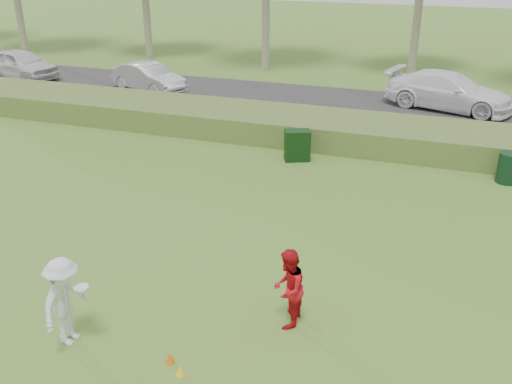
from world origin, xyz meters
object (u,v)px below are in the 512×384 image
at_px(player_white, 65,301).
at_px(player_red, 288,289).
at_px(trash_bin, 508,168).
at_px(car_left, 21,64).
at_px(car_right, 449,91).
at_px(cone_orange, 170,358).
at_px(utility_cabinet, 297,145).
at_px(car_mid, 148,77).
at_px(cone_yellow, 180,370).

relative_size(player_white, player_red, 1.08).
height_order(player_white, trash_bin, player_white).
relative_size(car_left, car_right, 0.82).
height_order(player_red, trash_bin, player_red).
distance_m(cone_orange, utility_cabinet, 10.62).
xyz_separation_m(car_mid, car_right, (13.96, 1.51, 0.11)).
distance_m(cone_orange, car_left, 24.78).
bearing_deg(trash_bin, car_right, 104.71).
xyz_separation_m(cone_orange, car_left, (-17.58, 17.45, 0.71)).
bearing_deg(trash_bin, utility_cabinet, -177.75).
bearing_deg(player_red, car_right, 169.11).
relative_size(utility_cabinet, trash_bin, 1.10).
bearing_deg(player_red, cone_yellow, -37.21).
bearing_deg(car_mid, car_left, 108.19).
relative_size(player_white, car_mid, 0.44).
height_order(utility_cabinet, car_mid, car_mid).
height_order(player_red, cone_orange, player_red).
relative_size(cone_orange, car_left, 0.05).
bearing_deg(cone_orange, utility_cabinet, 92.89).
bearing_deg(utility_cabinet, car_right, 36.56).
relative_size(player_white, cone_yellow, 9.40).
distance_m(player_white, trash_bin, 13.66).
bearing_deg(player_red, trash_bin, 150.98).
distance_m(utility_cabinet, car_right, 9.34).
bearing_deg(cone_orange, car_right, 77.67).
xyz_separation_m(player_red, trash_bin, (4.46, 9.07, -0.34)).
relative_size(trash_bin, car_right, 0.18).
bearing_deg(car_right, player_white, 177.00).
bearing_deg(trash_bin, player_red, -116.22).
height_order(cone_orange, utility_cabinet, utility_cabinet).
bearing_deg(car_left, utility_cabinet, -97.40).
height_order(player_white, cone_yellow, player_white).
xyz_separation_m(player_red, car_right, (2.41, 16.91, 0.03)).
bearing_deg(cone_yellow, player_white, 176.15).
distance_m(player_white, car_left, 23.39).
relative_size(cone_yellow, car_right, 0.03).
bearing_deg(cone_yellow, cone_orange, 145.61).
bearing_deg(player_white, trash_bin, -36.14).
relative_size(trash_bin, car_mid, 0.24).
height_order(utility_cabinet, trash_bin, utility_cabinet).
relative_size(utility_cabinet, car_right, 0.19).
xyz_separation_m(player_white, car_mid, (-7.82, 17.25, -0.16)).
relative_size(cone_orange, car_right, 0.04).
relative_size(player_white, car_right, 0.33).
bearing_deg(trash_bin, player_white, -126.95).
height_order(car_left, car_mid, car_left).
height_order(trash_bin, car_mid, car_mid).
height_order(cone_yellow, car_left, car_left).
relative_size(cone_yellow, car_mid, 0.05).
xyz_separation_m(trash_bin, car_mid, (-16.02, 6.34, 0.25)).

